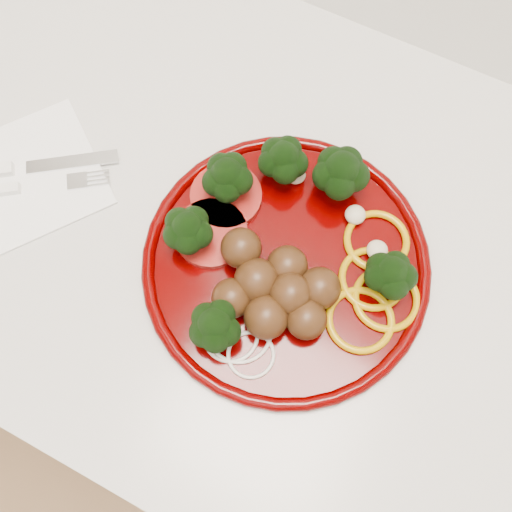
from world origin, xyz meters
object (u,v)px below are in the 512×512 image
at_px(napkin, 30,176).
at_px(fork, 6,190).
at_px(plate, 282,257).
at_px(knife, 8,169).

height_order(napkin, fork, fork).
xyz_separation_m(plate, knife, (-0.32, -0.04, -0.01)).
bearing_deg(plate, knife, -172.42).
height_order(napkin, knife, knife).
height_order(plate, knife, plate).
xyz_separation_m(napkin, knife, (-0.02, -0.01, 0.01)).
relative_size(napkin, fork, 1.03).
bearing_deg(knife, napkin, -22.66).
bearing_deg(plate, fork, -168.15).
bearing_deg(knife, fork, -97.00).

